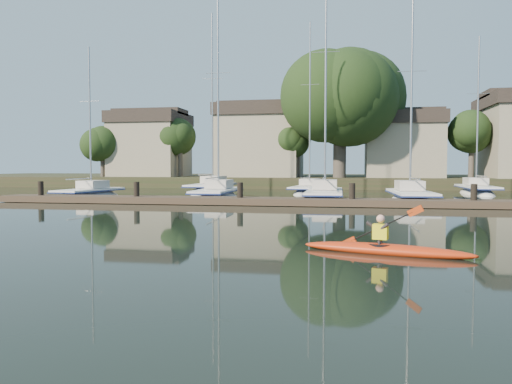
% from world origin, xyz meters
% --- Properties ---
extents(ground, '(160.00, 160.00, 0.00)m').
position_xyz_m(ground, '(0.00, 0.00, 0.00)').
color(ground, black).
rests_on(ground, ground).
extents(kayak, '(4.09, 1.59, 1.31)m').
position_xyz_m(kayak, '(3.66, -0.33, 0.16)').
color(kayak, '#C5390F').
rests_on(kayak, ground).
extents(dock, '(34.00, 2.00, 1.80)m').
position_xyz_m(dock, '(0.00, 14.00, 0.20)').
color(dock, '#443627').
rests_on(dock, ground).
extents(sailboat_0, '(2.62, 7.19, 11.17)m').
position_xyz_m(sailboat_0, '(-14.14, 18.07, -0.18)').
color(sailboat_0, white).
rests_on(sailboat_0, ground).
extents(sailboat_1, '(2.29, 8.56, 13.92)m').
position_xyz_m(sailboat_1, '(-5.47, 18.58, -0.19)').
color(sailboat_1, white).
rests_on(sailboat_1, ground).
extents(sailboat_2, '(2.32, 9.38, 15.48)m').
position_xyz_m(sailboat_2, '(1.40, 18.06, -0.19)').
color(sailboat_2, white).
rests_on(sailboat_2, ground).
extents(sailboat_3, '(2.51, 8.31, 13.25)m').
position_xyz_m(sailboat_3, '(6.41, 17.84, -0.20)').
color(sailboat_3, white).
rests_on(sailboat_3, ground).
extents(sailboat_5, '(2.59, 9.66, 15.86)m').
position_xyz_m(sailboat_5, '(-8.20, 27.00, -0.20)').
color(sailboat_5, white).
rests_on(sailboat_5, ground).
extents(sailboat_6, '(2.86, 9.25, 14.46)m').
position_xyz_m(sailboat_6, '(-0.22, 26.62, -0.17)').
color(sailboat_6, white).
rests_on(sailboat_6, ground).
extents(sailboat_7, '(2.29, 8.13, 13.04)m').
position_xyz_m(sailboat_7, '(12.30, 27.21, -0.19)').
color(sailboat_7, white).
rests_on(sailboat_7, ground).
extents(shore, '(90.00, 25.25, 12.75)m').
position_xyz_m(shore, '(1.61, 40.29, 3.23)').
color(shore, '#212F17').
rests_on(shore, ground).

